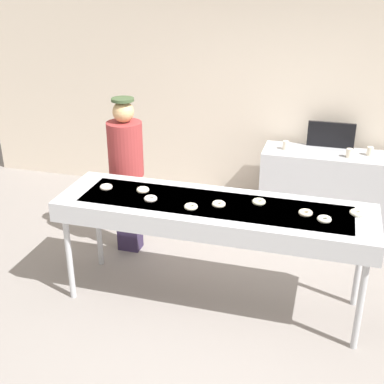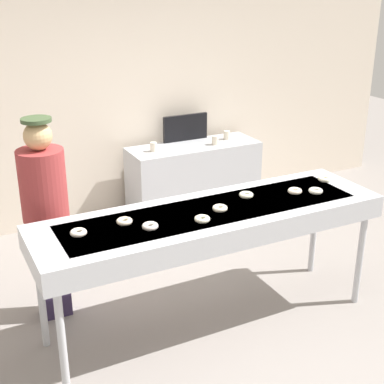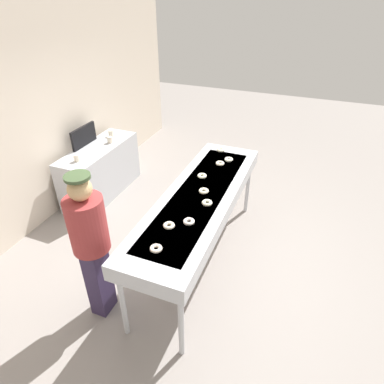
% 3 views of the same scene
% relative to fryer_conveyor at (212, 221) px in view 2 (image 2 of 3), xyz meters
% --- Properties ---
extents(ground_plane, '(16.00, 16.00, 0.00)m').
position_rel_fryer_conveyor_xyz_m(ground_plane, '(0.00, 0.00, -0.93)').
color(ground_plane, gray).
extents(back_wall, '(8.00, 0.12, 3.17)m').
position_rel_fryer_conveyor_xyz_m(back_wall, '(0.00, 2.55, 0.66)').
color(back_wall, beige).
rests_on(back_wall, ground).
extents(fryer_conveyor, '(2.79, 0.78, 1.02)m').
position_rel_fryer_conveyor_xyz_m(fryer_conveyor, '(0.00, 0.00, 0.00)').
color(fryer_conveyor, '#B7BABF').
rests_on(fryer_conveyor, ground).
extents(sugar_donut_0, '(0.17, 0.17, 0.04)m').
position_rel_fryer_conveyor_xyz_m(sugar_donut_0, '(-0.55, -0.09, 0.11)').
color(sugar_donut_0, silver).
rests_on(sugar_donut_0, fryer_conveyor).
extents(sugar_donut_1, '(0.15, 0.15, 0.04)m').
position_rel_fryer_conveyor_xyz_m(sugar_donut_1, '(0.79, -0.00, 0.11)').
color(sugar_donut_1, '#F7E7C6').
rests_on(sugar_donut_1, fryer_conveyor).
extents(sugar_donut_2, '(0.15, 0.15, 0.04)m').
position_rel_fryer_conveyor_xyz_m(sugar_donut_2, '(1.20, 0.12, 0.11)').
color(sugar_donut_2, white).
rests_on(sugar_donut_2, fryer_conveyor).
extents(sugar_donut_3, '(0.13, 0.13, 0.04)m').
position_rel_fryer_conveyor_xyz_m(sugar_donut_3, '(0.38, 0.11, 0.11)').
color(sugar_donut_3, '#ECEDC7').
rests_on(sugar_donut_3, fryer_conveyor).
extents(sugar_donut_4, '(0.12, 0.12, 0.04)m').
position_rel_fryer_conveyor_xyz_m(sugar_donut_4, '(0.05, -0.03, 0.11)').
color(sugar_donut_4, '#F7EECE').
rests_on(sugar_donut_4, fryer_conveyor).
extents(sugar_donut_5, '(0.12, 0.12, 0.04)m').
position_rel_fryer_conveyor_xyz_m(sugar_donut_5, '(-0.69, 0.07, 0.11)').
color(sugar_donut_5, '#F9E9C8').
rests_on(sugar_donut_5, fryer_conveyor).
extents(sugar_donut_6, '(0.16, 0.16, 0.04)m').
position_rel_fryer_conveyor_xyz_m(sugar_donut_6, '(0.94, -0.08, 0.11)').
color(sugar_donut_6, white).
rests_on(sugar_donut_6, fryer_conveyor).
extents(sugar_donut_7, '(0.17, 0.17, 0.04)m').
position_rel_fryer_conveyor_xyz_m(sugar_donut_7, '(-0.16, -0.15, 0.11)').
color(sugar_donut_7, '#EBE7C6').
rests_on(sugar_donut_7, fryer_conveyor).
extents(sugar_donut_8, '(0.17, 0.17, 0.04)m').
position_rel_fryer_conveyor_xyz_m(sugar_donut_8, '(-1.04, 0.04, 0.11)').
color(sugar_donut_8, white).
rests_on(sugar_donut_8, fryer_conveyor).
extents(worker_baker, '(0.37, 0.37, 1.72)m').
position_rel_fryer_conveyor_xyz_m(worker_baker, '(-1.12, 0.71, 0.07)').
color(worker_baker, '#2F2341').
rests_on(worker_baker, ground).
extents(prep_counter, '(1.57, 0.55, 0.86)m').
position_rel_fryer_conveyor_xyz_m(prep_counter, '(0.92, 2.10, -0.50)').
color(prep_counter, '#B7BABF').
rests_on(prep_counter, ground).
extents(paper_cup_0, '(0.08, 0.08, 0.10)m').
position_rel_fryer_conveyor_xyz_m(paper_cup_0, '(1.39, 2.14, -0.02)').
color(paper_cup_0, beige).
rests_on(paper_cup_0, prep_counter).
extents(paper_cup_1, '(0.08, 0.08, 0.10)m').
position_rel_fryer_conveyor_xyz_m(paper_cup_1, '(0.40, 2.09, -0.02)').
color(paper_cup_1, beige).
rests_on(paper_cup_1, prep_counter).
extents(paper_cup_2, '(0.08, 0.08, 0.10)m').
position_rel_fryer_conveyor_xyz_m(paper_cup_2, '(1.15, 2.01, -0.02)').
color(paper_cup_2, beige).
rests_on(paper_cup_2, prep_counter).
extents(menu_display, '(0.57, 0.04, 0.31)m').
position_rel_fryer_conveyor_xyz_m(menu_display, '(0.92, 2.33, 0.09)').
color(menu_display, black).
rests_on(menu_display, prep_counter).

